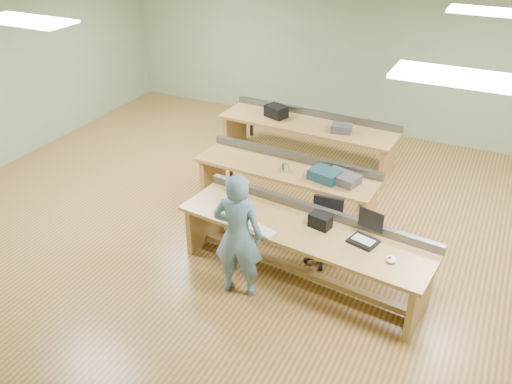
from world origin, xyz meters
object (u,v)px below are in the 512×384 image
(person, at_px, (238,236))
(parts_bin_grey, at_px, (342,178))
(drinks_can, at_px, (286,168))
(workbench_mid, at_px, (286,179))
(workbench_front, at_px, (304,240))
(mug, at_px, (285,167))
(camera_bag, at_px, (320,221))
(workbench_back, at_px, (308,133))
(parts_bin_teal, at_px, (325,175))
(task_chair, at_px, (323,239))
(laptop_base, at_px, (363,241))

(person, relative_size, parts_bin_grey, 3.40)
(drinks_can, bearing_deg, workbench_mid, 111.56)
(person, bearing_deg, workbench_mid, -95.10)
(workbench_mid, height_order, person, person)
(workbench_front, height_order, mug, workbench_front)
(camera_bag, height_order, parts_bin_grey, camera_bag)
(workbench_back, bearing_deg, drinks_can, -75.97)
(parts_bin_teal, xyz_separation_m, mug, (-0.61, 0.01, -0.03))
(task_chair, bearing_deg, workbench_back, 109.88)
(workbench_front, distance_m, workbench_back, 3.33)
(workbench_mid, bearing_deg, mug, -74.41)
(task_chair, bearing_deg, laptop_base, -41.91)
(task_chair, bearing_deg, camera_bag, -86.04)
(parts_bin_grey, relative_size, mug, 4.01)
(drinks_can, bearing_deg, laptop_base, -39.50)
(camera_bag, distance_m, mug, 1.55)
(workbench_front, xyz_separation_m, laptop_base, (0.74, -0.01, 0.20))
(workbench_front, height_order, parts_bin_teal, parts_bin_teal)
(workbench_back, xyz_separation_m, mug, (0.36, -1.84, 0.23))
(task_chair, height_order, parts_bin_grey, parts_bin_grey)
(camera_bag, height_order, drinks_can, camera_bag)
(camera_bag, distance_m, parts_bin_teal, 1.24)
(person, bearing_deg, task_chair, -135.35)
(workbench_back, height_order, drinks_can, drinks_can)
(person, relative_size, parts_bin_teal, 3.92)
(mug, distance_m, drinks_can, 0.05)
(workbench_mid, bearing_deg, parts_bin_grey, -1.71)
(person, xyz_separation_m, laptop_base, (1.33, 0.60, -0.05))
(camera_bag, bearing_deg, drinks_can, 141.32)
(workbench_back, relative_size, task_chair, 3.62)
(laptop_base, relative_size, parts_bin_grey, 0.67)
(camera_bag, relative_size, mug, 2.18)
(task_chair, relative_size, parts_bin_teal, 2.12)
(workbench_front, height_order, person, person)
(task_chair, xyz_separation_m, mug, (-0.91, 0.83, 0.48))
(person, xyz_separation_m, parts_bin_grey, (0.64, 1.90, 0.00))
(parts_bin_teal, bearing_deg, workbench_front, -81.20)
(laptop_base, xyz_separation_m, parts_bin_teal, (-0.93, 1.27, 0.06))
(parts_bin_grey, xyz_separation_m, mug, (-0.85, -0.02, -0.02))
(workbench_front, distance_m, mug, 1.53)
(laptop_base, bearing_deg, drinks_can, 155.57)
(workbench_mid, relative_size, workbench_back, 0.88)
(camera_bag, height_order, mug, camera_bag)
(workbench_back, bearing_deg, parts_bin_teal, -60.04)
(laptop_base, relative_size, camera_bag, 1.23)
(laptop_base, height_order, mug, mug)
(workbench_mid, height_order, drinks_can, drinks_can)
(person, bearing_deg, workbench_front, -146.32)
(camera_bag, xyz_separation_m, parts_bin_grey, (-0.13, 1.22, -0.02))
(camera_bag, distance_m, drinks_can, 1.50)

